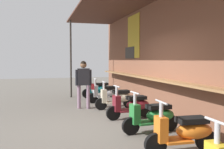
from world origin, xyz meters
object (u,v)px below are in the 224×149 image
(scooter_maroon, at_px, (132,105))
(scooter_green, at_px, (154,116))
(scooter_teal, at_px, (99,89))
(scooter_cream, at_px, (118,98))
(shopper_with_handbag, at_px, (84,80))
(scooter_silver, at_px, (107,93))
(scooter_orange, at_px, (186,132))

(scooter_maroon, xyz_separation_m, scooter_green, (1.38, 0.00, 0.00))
(scooter_maroon, bearing_deg, scooter_teal, -92.72)
(scooter_cream, xyz_separation_m, scooter_green, (2.81, -0.00, 0.00))
(shopper_with_handbag, bearing_deg, scooter_silver, -46.51)
(scooter_silver, distance_m, scooter_orange, 5.47)
(scooter_green, height_order, shopper_with_handbag, shopper_with_handbag)
(scooter_cream, distance_m, scooter_green, 2.81)
(scooter_orange, relative_size, shopper_with_handbag, 0.85)
(scooter_teal, height_order, scooter_orange, same)
(scooter_teal, distance_m, scooter_green, 5.54)
(scooter_teal, xyz_separation_m, shopper_with_handbag, (2.30, -1.08, 0.61))
(scooter_cream, height_order, scooter_orange, same)
(scooter_cream, xyz_separation_m, shopper_with_handbag, (-0.43, -1.08, 0.61))
(scooter_cream, bearing_deg, shopper_with_handbag, -20.85)
(scooter_teal, height_order, scooter_green, same)
(scooter_teal, xyz_separation_m, scooter_green, (5.54, -0.00, 0.00))
(shopper_with_handbag, bearing_deg, scooter_teal, -22.21)
(scooter_orange, bearing_deg, scooter_silver, -86.55)
(scooter_silver, bearing_deg, scooter_cream, 89.52)
(scooter_maroon, xyz_separation_m, shopper_with_handbag, (-1.85, -1.08, 0.61))
(scooter_cream, relative_size, scooter_maroon, 1.00)
(scooter_cream, bearing_deg, scooter_orange, 90.91)
(scooter_silver, xyz_separation_m, shopper_with_handbag, (0.93, -1.08, 0.61))
(scooter_cream, bearing_deg, scooter_green, 90.91)
(scooter_teal, distance_m, shopper_with_handbag, 2.62)
(scooter_green, bearing_deg, scooter_orange, 87.45)
(scooter_silver, relative_size, shopper_with_handbag, 0.85)
(scooter_teal, relative_size, shopper_with_handbag, 0.85)
(scooter_cream, distance_m, scooter_maroon, 1.42)
(scooter_silver, relative_size, scooter_orange, 1.00)
(scooter_teal, relative_size, scooter_green, 1.00)
(scooter_silver, relative_size, scooter_cream, 1.00)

